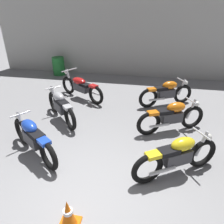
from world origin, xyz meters
name	(u,v)px	position (x,y,z in m)	size (l,w,h in m)	color
ground_plane	(87,198)	(0.00, 0.00, 0.00)	(60.00, 60.00, 0.00)	gray
back_wall	(134,36)	(0.00, 7.49, 1.80)	(13.11, 0.24, 3.60)	#B2B2AD
motorcycle_left_row_0	(33,137)	(-1.53, 0.99, 0.46)	(1.67, 1.23, 0.88)	black
motorcycle_left_row_1	(61,106)	(-1.58, 2.65, 0.46)	(1.45, 1.49, 0.88)	black
motorcycle_left_row_2	(81,87)	(-1.51, 4.30, 0.45)	(1.92, 1.21, 0.97)	black
motorcycle_right_row_0	(177,156)	(1.58, 0.94, 0.46)	(1.73, 1.14, 0.88)	black
motorcycle_right_row_1	(172,116)	(1.57, 2.60, 0.46)	(1.81, 0.99, 0.88)	black
motorcycle_right_row_2	(166,93)	(1.49, 4.29, 0.46)	(1.79, 1.01, 0.88)	black
oil_drum	(59,66)	(-3.50, 6.88, 0.43)	(0.59, 0.59, 0.85)	#1E722D
traffic_cone	(68,214)	(-0.11, -0.56, 0.26)	(0.32, 0.32, 0.54)	orange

